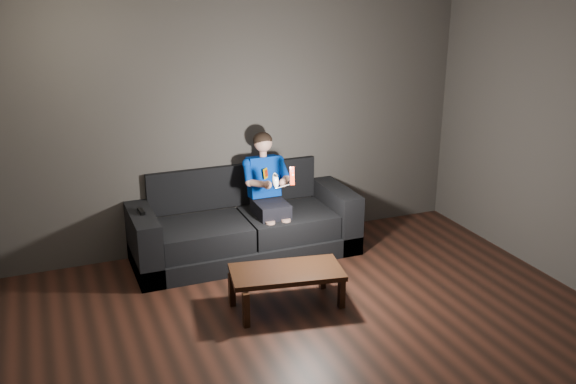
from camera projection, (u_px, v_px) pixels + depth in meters
name	position (u px, v px, depth m)	size (l,w,h in m)	color
floor	(346.00, 361.00, 4.87)	(5.00, 5.00, 0.00)	black
back_wall	(240.00, 120.00, 6.62)	(5.00, 0.04, 2.70)	#3F3B36
sofa	(242.00, 227.00, 6.67)	(2.30, 0.99, 0.89)	black
child	(267.00, 184.00, 6.56)	(0.47, 0.58, 1.16)	black
wii_remote_red	(292.00, 176.00, 6.13)	(0.05, 0.07, 0.18)	red
nunchuk_white	(275.00, 180.00, 6.08)	(0.07, 0.10, 0.16)	silver
wii_remote_black	(141.00, 211.00, 6.12)	(0.05, 0.17, 0.03)	black
coffee_table	(287.00, 275.00, 5.58)	(1.04, 0.64, 0.35)	black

